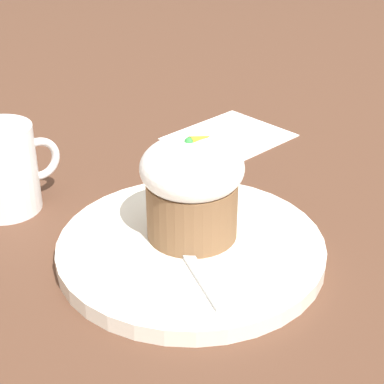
# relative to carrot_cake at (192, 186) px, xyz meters

# --- Properties ---
(ground_plane) EXTENTS (4.00, 4.00, 0.00)m
(ground_plane) POSITION_rel_carrot_cake_xyz_m (-0.01, -0.01, -0.07)
(ground_plane) COLOR #513323
(dessert_plate) EXTENTS (0.25, 0.25, 0.02)m
(dessert_plate) POSITION_rel_carrot_cake_xyz_m (-0.01, -0.01, -0.06)
(dessert_plate) COLOR white
(dessert_plate) RESTS_ON ground_plane
(carrot_cake) EXTENTS (0.09, 0.09, 0.10)m
(carrot_cake) POSITION_rel_carrot_cake_xyz_m (0.00, 0.00, 0.00)
(carrot_cake) COLOR brown
(carrot_cake) RESTS_ON dessert_plate
(spoon) EXTENTS (0.05, 0.12, 0.01)m
(spoon) POSITION_rel_carrot_cake_xyz_m (-0.02, -0.03, -0.05)
(spoon) COLOR silver
(spoon) RESTS_ON dessert_plate
(coffee_cup) EXTENTS (0.10, 0.07, 0.09)m
(coffee_cup) POSITION_rel_carrot_cake_xyz_m (-0.11, 0.17, -0.02)
(coffee_cup) COLOR white
(coffee_cup) RESTS_ON ground_plane
(paper_napkin) EXTENTS (0.16, 0.14, 0.00)m
(paper_napkin) POSITION_rel_carrot_cake_xyz_m (0.19, 0.18, -0.06)
(paper_napkin) COLOR white
(paper_napkin) RESTS_ON ground_plane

